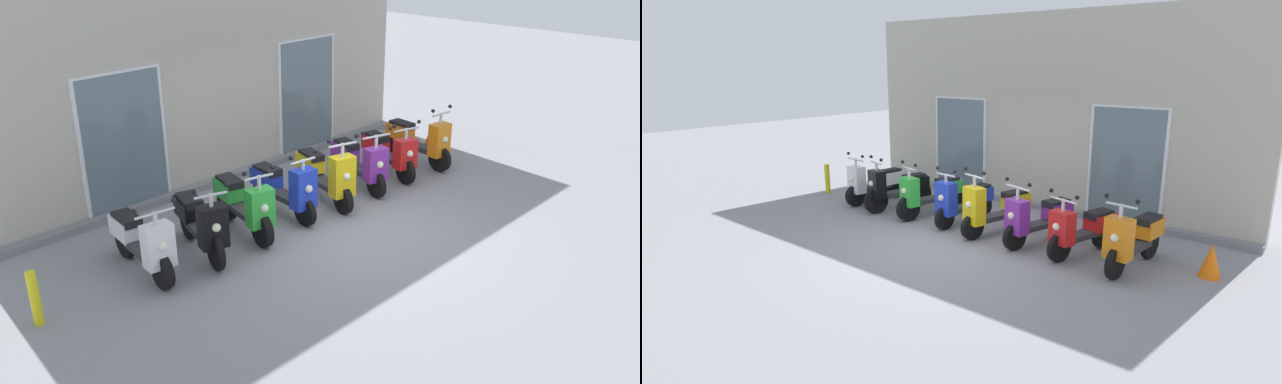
{
  "view_description": "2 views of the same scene",
  "coord_description": "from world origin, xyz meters",
  "views": [
    {
      "loc": [
        -6.94,
        -5.98,
        4.44
      ],
      "look_at": [
        -0.3,
        0.39,
        0.56
      ],
      "focal_mm": 36.78,
      "sensor_mm": 36.0,
      "label": 1
    },
    {
      "loc": [
        5.41,
        -6.31,
        3.06
      ],
      "look_at": [
        0.13,
        0.33,
        0.88
      ],
      "focal_mm": 28.02,
      "sensor_mm": 36.0,
      "label": 2
    }
  ],
  "objects": [
    {
      "name": "scooter_white",
      "position": [
        -2.99,
        1.09,
        0.45
      ],
      "size": [
        0.6,
        1.58,
        1.18
      ],
      "color": "black",
      "rests_on": "ground_plane"
    },
    {
      "name": "scooter_blue",
      "position": [
        -0.42,
        1.06,
        0.48
      ],
      "size": [
        0.53,
        1.55,
        1.19
      ],
      "color": "black",
      "rests_on": "ground_plane"
    },
    {
      "name": "scooter_red",
      "position": [
        2.13,
        0.97,
        0.45
      ],
      "size": [
        0.76,
        1.5,
        1.14
      ],
      "color": "black",
      "rests_on": "ground_plane"
    },
    {
      "name": "scooter_yellow",
      "position": [
        0.42,
        0.95,
        0.49
      ],
      "size": [
        0.76,
        1.58,
        1.29
      ],
      "color": "black",
      "rests_on": "ground_plane"
    },
    {
      "name": "scooter_green",
      "position": [
        -1.27,
        1.05,
        0.47
      ],
      "size": [
        0.66,
        1.62,
        1.2
      ],
      "color": "black",
      "rests_on": "ground_plane"
    },
    {
      "name": "ground_plane",
      "position": [
        0.0,
        0.0,
        0.0
      ],
      "size": [
        40.0,
        40.0,
        0.0
      ],
      "primitive_type": "plane",
      "color": "gray"
    },
    {
      "name": "scooter_black",
      "position": [
        -2.13,
        0.95,
        0.49
      ],
      "size": [
        0.72,
        1.57,
        1.21
      ],
      "color": "black",
      "rests_on": "ground_plane"
    },
    {
      "name": "curb_bollard",
      "position": [
        -4.53,
        0.92,
        0.35
      ],
      "size": [
        0.12,
        0.12,
        0.7
      ],
      "primitive_type": "cylinder",
      "color": "yellow",
      "rests_on": "ground_plane"
    },
    {
      "name": "scooter_orange",
      "position": [
        3.0,
        0.92,
        0.49
      ],
      "size": [
        0.55,
        1.62,
        1.24
      ],
      "color": "black",
      "rests_on": "ground_plane"
    },
    {
      "name": "storefront_facade",
      "position": [
        -0.0,
        3.15,
        1.98
      ],
      "size": [
        9.0,
        0.5,
        4.1
      ],
      "color": "#B2AD9E",
      "rests_on": "ground_plane"
    },
    {
      "name": "scooter_purple",
      "position": [
        1.3,
        0.97,
        0.48
      ],
      "size": [
        0.78,
        1.54,
        1.22
      ],
      "color": "black",
      "rests_on": "ground_plane"
    },
    {
      "name": "traffic_cone",
      "position": [
        4.02,
        1.32,
        0.26
      ],
      "size": [
        0.32,
        0.32,
        0.52
      ],
      "primitive_type": "cone",
      "color": "orange",
      "rests_on": "ground_plane"
    }
  ]
}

